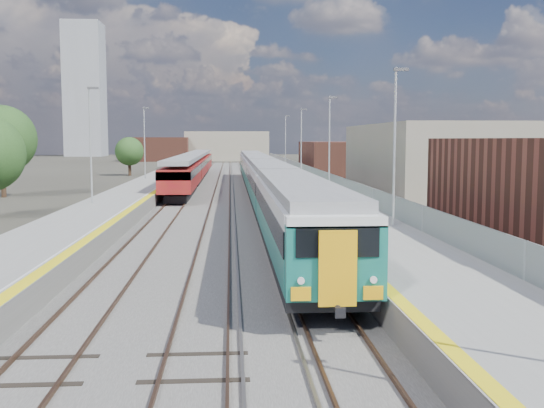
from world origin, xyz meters
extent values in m
plane|color=#47443A|center=(0.00, 50.00, 0.00)|extent=(320.00, 320.00, 0.00)
cube|color=#565451|center=(-2.25, 52.50, 0.03)|extent=(10.50, 155.00, 0.06)
cube|color=#4C3323|center=(0.78, 55.00, 0.11)|extent=(0.07, 160.00, 0.14)
cube|color=#4C3323|center=(2.22, 55.00, 0.11)|extent=(0.07, 160.00, 0.14)
cube|color=#4C3323|center=(-2.72, 55.00, 0.11)|extent=(0.07, 160.00, 0.14)
cube|color=#4C3323|center=(-1.28, 55.00, 0.11)|extent=(0.07, 160.00, 0.14)
cube|color=#4C3323|center=(-6.22, 55.00, 0.11)|extent=(0.07, 160.00, 0.14)
cube|color=#4C3323|center=(-4.78, 55.00, 0.11)|extent=(0.07, 160.00, 0.14)
cube|color=gray|center=(0.45, 55.00, 0.10)|extent=(0.08, 160.00, 0.10)
cube|color=gray|center=(-0.95, 55.00, 0.10)|extent=(0.08, 160.00, 0.10)
cube|color=slate|center=(5.25, 52.50, 0.50)|extent=(4.70, 155.00, 1.00)
cube|color=gray|center=(5.25, 52.50, 1.00)|extent=(4.70, 155.00, 0.03)
cube|color=yellow|center=(3.15, 52.50, 1.02)|extent=(0.40, 155.00, 0.01)
cube|color=gray|center=(7.45, 52.50, 1.60)|extent=(0.06, 155.00, 1.20)
cylinder|color=#9EA0A3|center=(6.60, 22.00, 4.77)|extent=(0.12, 0.12, 7.50)
cube|color=#4C4C4F|center=(6.85, 22.00, 8.42)|extent=(0.70, 0.18, 0.14)
cylinder|color=#9EA0A3|center=(6.60, 42.00, 4.77)|extent=(0.12, 0.12, 7.50)
cube|color=#4C4C4F|center=(6.85, 42.00, 8.42)|extent=(0.70, 0.18, 0.14)
cylinder|color=#9EA0A3|center=(6.60, 62.00, 4.77)|extent=(0.12, 0.12, 7.50)
cube|color=#4C4C4F|center=(6.85, 62.00, 8.42)|extent=(0.70, 0.18, 0.14)
cylinder|color=#9EA0A3|center=(6.60, 82.00, 4.77)|extent=(0.12, 0.12, 7.50)
cube|color=#4C4C4F|center=(6.85, 82.00, 8.42)|extent=(0.70, 0.18, 0.14)
cube|color=slate|center=(-9.05, 52.50, 0.50)|extent=(4.30, 155.00, 1.00)
cube|color=gray|center=(-9.05, 52.50, 1.00)|extent=(4.30, 155.00, 0.03)
cube|color=yellow|center=(-7.15, 52.50, 1.02)|extent=(0.45, 155.00, 0.01)
cube|color=silver|center=(-7.50, 52.50, 1.03)|extent=(0.08, 155.00, 0.01)
cylinder|color=#9EA0A3|center=(-10.20, 34.00, 4.77)|extent=(0.12, 0.12, 7.50)
cube|color=#4C4C4F|center=(-9.95, 34.00, 8.42)|extent=(0.70, 0.18, 0.14)
cylinder|color=#9EA0A3|center=(-10.20, 60.00, 4.77)|extent=(0.12, 0.12, 7.50)
cube|color=#4C4C4F|center=(-9.95, 60.00, 8.42)|extent=(0.70, 0.18, 0.14)
cube|color=gray|center=(16.00, 45.00, 3.20)|extent=(11.00, 22.00, 6.40)
cube|color=brown|center=(13.00, 78.00, 2.40)|extent=(8.00, 18.00, 4.80)
cube|color=gray|center=(-2.00, 150.00, 3.50)|extent=(20.00, 14.00, 7.00)
cube|color=brown|center=(-18.00, 145.00, 2.80)|extent=(14.00, 12.00, 5.60)
cube|color=gray|center=(-45.00, 190.00, 20.00)|extent=(11.00, 11.00, 40.00)
cube|color=black|center=(1.50, 17.43, 0.82)|extent=(2.53, 18.11, 0.43)
cube|color=#125E56|center=(1.50, 17.43, 1.56)|extent=(2.62, 18.11, 1.06)
cube|color=black|center=(1.50, 17.43, 2.40)|extent=(2.68, 18.11, 0.72)
cube|color=silver|center=(1.50, 17.43, 2.97)|extent=(2.62, 18.11, 0.45)
cube|color=gray|center=(1.50, 17.43, 3.36)|extent=(2.32, 18.11, 0.37)
cube|color=black|center=(1.50, 36.05, 0.82)|extent=(2.53, 18.11, 0.43)
cube|color=#125E56|center=(1.50, 36.05, 1.56)|extent=(2.62, 18.11, 1.06)
cube|color=black|center=(1.50, 36.05, 2.40)|extent=(2.68, 18.11, 0.72)
cube|color=silver|center=(1.50, 36.05, 2.97)|extent=(2.62, 18.11, 0.45)
cube|color=gray|center=(1.50, 36.05, 3.36)|extent=(2.32, 18.11, 0.37)
cube|color=black|center=(1.50, 54.66, 0.82)|extent=(2.53, 18.11, 0.43)
cube|color=#125E56|center=(1.50, 54.66, 1.56)|extent=(2.62, 18.11, 1.06)
cube|color=black|center=(1.50, 54.66, 2.40)|extent=(2.68, 18.11, 0.72)
cube|color=silver|center=(1.50, 54.66, 2.97)|extent=(2.62, 18.11, 0.45)
cube|color=gray|center=(1.50, 54.66, 3.36)|extent=(2.32, 18.11, 0.37)
cube|color=black|center=(1.50, 73.27, 0.82)|extent=(2.53, 18.11, 0.43)
cube|color=#125E56|center=(1.50, 73.27, 1.56)|extent=(2.62, 18.11, 1.06)
cube|color=black|center=(1.50, 73.27, 2.40)|extent=(2.68, 18.11, 0.72)
cube|color=silver|center=(1.50, 73.27, 2.97)|extent=(2.62, 18.11, 0.45)
cube|color=gray|center=(1.50, 73.27, 3.36)|extent=(2.32, 18.11, 0.37)
cube|color=#125E56|center=(1.50, 8.14, 2.00)|extent=(2.60, 0.56, 1.95)
cube|color=black|center=(1.50, 7.85, 2.55)|extent=(2.14, 0.06, 0.74)
cube|color=#F3AA0F|center=(1.50, 7.80, 1.90)|extent=(0.98, 0.09, 1.95)
cube|color=black|center=(-5.50, 49.16, 0.44)|extent=(1.77, 15.07, 0.62)
cube|color=maroon|center=(-5.50, 49.16, 1.91)|extent=(2.61, 17.73, 1.87)
cube|color=black|center=(-5.50, 49.16, 2.38)|extent=(2.67, 17.73, 0.65)
cube|color=gray|center=(-5.50, 49.16, 3.31)|extent=(2.33, 17.73, 0.37)
cube|color=black|center=(-5.50, 67.39, 0.44)|extent=(1.77, 15.07, 0.62)
cube|color=maroon|center=(-5.50, 67.39, 1.91)|extent=(2.61, 17.73, 1.87)
cube|color=black|center=(-5.50, 67.39, 2.38)|extent=(2.67, 17.73, 0.65)
cube|color=gray|center=(-5.50, 67.39, 3.31)|extent=(2.33, 17.73, 0.37)
cube|color=black|center=(-5.50, 85.62, 0.44)|extent=(1.77, 15.07, 0.62)
cube|color=maroon|center=(-5.50, 85.62, 1.91)|extent=(2.61, 17.73, 1.87)
cube|color=black|center=(-5.50, 85.62, 2.38)|extent=(2.67, 17.73, 0.65)
cube|color=gray|center=(-5.50, 85.62, 3.31)|extent=(2.33, 17.73, 0.37)
cylinder|color=#382619|center=(-21.34, 49.92, 1.43)|extent=(0.44, 0.44, 2.85)
sphere|color=#27451A|center=(-21.34, 49.92, 5.15)|extent=(6.02, 6.02, 6.02)
cylinder|color=#382619|center=(-15.49, 83.64, 0.96)|extent=(0.44, 0.44, 1.91)
sphere|color=#27451A|center=(-15.49, 83.64, 3.45)|extent=(4.03, 4.03, 4.03)
cylinder|color=#382619|center=(19.76, 62.30, 1.04)|extent=(0.44, 0.44, 2.09)
sphere|color=#27451A|center=(19.76, 62.30, 3.77)|extent=(4.41, 4.41, 4.41)
camera|label=1|loc=(-1.19, -7.86, 5.16)|focal=42.00mm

